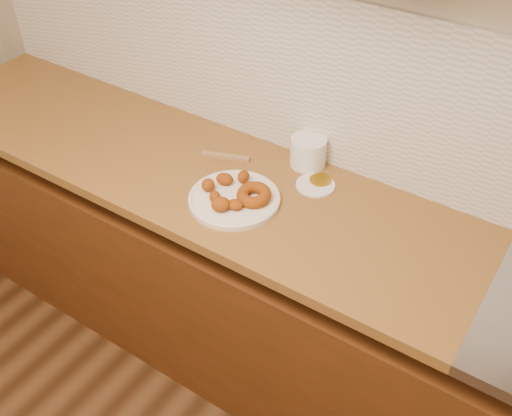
# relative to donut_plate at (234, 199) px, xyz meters

# --- Properties ---
(wall_back) EXTENTS (4.00, 0.02, 2.70)m
(wall_back) POSITION_rel_donut_plate_xyz_m (0.33, 0.39, 0.44)
(wall_back) COLOR tan
(wall_back) RESTS_ON ground
(base_cabinet) EXTENTS (3.60, 0.60, 0.77)m
(base_cabinet) POSITION_rel_donut_plate_xyz_m (0.33, 0.08, -0.52)
(base_cabinet) COLOR #552810
(base_cabinet) RESTS_ON floor
(butcher_block) EXTENTS (2.30, 0.62, 0.04)m
(butcher_block) POSITION_rel_donut_plate_xyz_m (-0.32, 0.08, -0.03)
(butcher_block) COLOR #8E5F1F
(butcher_block) RESTS_ON base_cabinet
(backsplash) EXTENTS (3.60, 0.02, 0.60)m
(backsplash) POSITION_rel_donut_plate_xyz_m (0.33, 0.37, 0.29)
(backsplash) COLOR beige
(backsplash) RESTS_ON wall_back
(donut_plate) EXTENTS (0.31, 0.31, 0.02)m
(donut_plate) POSITION_rel_donut_plate_xyz_m (0.00, 0.00, 0.00)
(donut_plate) COLOR silver
(donut_plate) RESTS_ON butcher_block
(ring_donut) EXTENTS (0.14, 0.15, 0.05)m
(ring_donut) POSITION_rel_donut_plate_xyz_m (0.06, 0.02, 0.03)
(ring_donut) COLOR #7E3607
(ring_donut) RESTS_ON donut_plate
(fried_dough_chunks) EXTENTS (0.19, 0.23, 0.05)m
(fried_dough_chunks) POSITION_rel_donut_plate_xyz_m (-0.03, -0.02, 0.03)
(fried_dough_chunks) COLOR #7E3607
(fried_dough_chunks) RESTS_ON donut_plate
(plastic_tub) EXTENTS (0.17, 0.17, 0.11)m
(plastic_tub) POSITION_rel_donut_plate_xyz_m (0.10, 0.32, 0.04)
(plastic_tub) COLOR white
(plastic_tub) RESTS_ON butcher_block
(tub_lid) EXTENTS (0.15, 0.15, 0.01)m
(tub_lid) POSITION_rel_donut_plate_xyz_m (0.19, 0.22, -0.00)
(tub_lid) COLOR white
(tub_lid) RESTS_ON butcher_block
(brass_jar_lid) EXTENTS (0.10, 0.10, 0.01)m
(brass_jar_lid) POSITION_rel_donut_plate_xyz_m (0.19, 0.25, -0.00)
(brass_jar_lid) COLOR #A57C16
(brass_jar_lid) RESTS_ON butcher_block
(wooden_utensil) EXTENTS (0.18, 0.08, 0.01)m
(wooden_utensil) POSITION_rel_donut_plate_xyz_m (-0.17, 0.19, -0.00)
(wooden_utensil) COLOR olive
(wooden_utensil) RESTS_ON butcher_block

